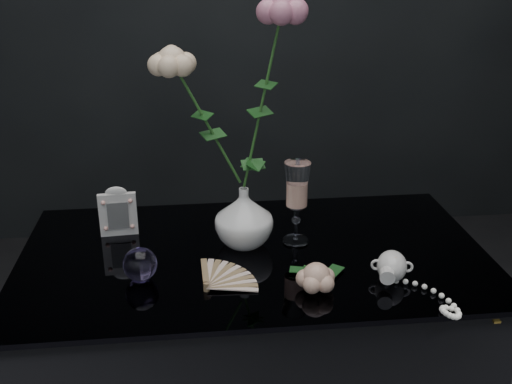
{
  "coord_description": "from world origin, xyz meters",
  "views": [
    {
      "loc": [
        -0.13,
        -1.14,
        1.41
      ],
      "look_at": [
        0.0,
        0.02,
        0.92
      ],
      "focal_mm": 42.0,
      "sensor_mm": 36.0,
      "label": 1
    }
  ],
  "objects_px": {
    "picture_frame": "(118,211)",
    "paperweight": "(140,264)",
    "loose_rose": "(316,277)",
    "vase": "(244,217)",
    "pearl_jar": "(392,265)",
    "wine_glass": "(297,203)"
  },
  "relations": [
    {
      "from": "vase",
      "to": "paperweight",
      "type": "height_order",
      "value": "vase"
    },
    {
      "from": "loose_rose",
      "to": "pearl_jar",
      "type": "distance_m",
      "value": 0.17
    },
    {
      "from": "pearl_jar",
      "to": "picture_frame",
      "type": "bearing_deg",
      "value": 169.82
    },
    {
      "from": "wine_glass",
      "to": "vase",
      "type": "bearing_deg",
      "value": -179.2
    },
    {
      "from": "vase",
      "to": "loose_rose",
      "type": "distance_m",
      "value": 0.25
    },
    {
      "from": "wine_glass",
      "to": "paperweight",
      "type": "xyz_separation_m",
      "value": [
        -0.35,
        -0.13,
        -0.06
      ]
    },
    {
      "from": "paperweight",
      "to": "loose_rose",
      "type": "bearing_deg",
      "value": -12.95
    },
    {
      "from": "wine_glass",
      "to": "picture_frame",
      "type": "xyz_separation_m",
      "value": [
        -0.41,
        0.08,
        -0.04
      ]
    },
    {
      "from": "loose_rose",
      "to": "picture_frame",
      "type": "bearing_deg",
      "value": 123.51
    },
    {
      "from": "paperweight",
      "to": "pearl_jar",
      "type": "bearing_deg",
      "value": -5.84
    },
    {
      "from": "vase",
      "to": "picture_frame",
      "type": "bearing_deg",
      "value": 163.91
    },
    {
      "from": "wine_glass",
      "to": "loose_rose",
      "type": "height_order",
      "value": "wine_glass"
    },
    {
      "from": "vase",
      "to": "loose_rose",
      "type": "height_order",
      "value": "vase"
    },
    {
      "from": "paperweight",
      "to": "pearl_jar",
      "type": "relative_size",
      "value": 0.32
    },
    {
      "from": "picture_frame",
      "to": "loose_rose",
      "type": "distance_m",
      "value": 0.51
    },
    {
      "from": "picture_frame",
      "to": "pearl_jar",
      "type": "relative_size",
      "value": 0.55
    },
    {
      "from": "picture_frame",
      "to": "paperweight",
      "type": "relative_size",
      "value": 1.74
    },
    {
      "from": "picture_frame",
      "to": "paperweight",
      "type": "distance_m",
      "value": 0.23
    },
    {
      "from": "picture_frame",
      "to": "pearl_jar",
      "type": "bearing_deg",
      "value": -28.99
    },
    {
      "from": "paperweight",
      "to": "wine_glass",
      "type": "bearing_deg",
      "value": 21.01
    },
    {
      "from": "vase",
      "to": "picture_frame",
      "type": "xyz_separation_m",
      "value": [
        -0.29,
        0.08,
        -0.01
      ]
    },
    {
      "from": "vase",
      "to": "pearl_jar",
      "type": "relative_size",
      "value": 0.63
    }
  ]
}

